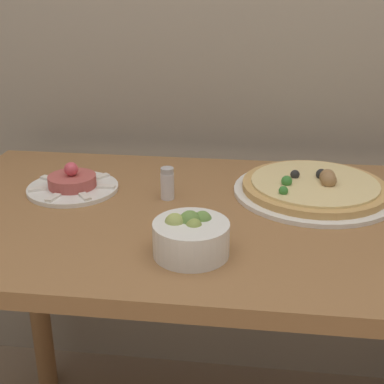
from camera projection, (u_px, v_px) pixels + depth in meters
dining_table at (240, 261)px, 1.16m from camera, size 1.34×0.69×0.77m
pizza_plate at (314, 188)px, 1.20m from camera, size 0.36×0.36×0.06m
tartare_plate at (73, 185)px, 1.22m from camera, size 0.21×0.21×0.07m
small_bowl at (191, 236)px, 0.94m from camera, size 0.14×0.14×0.08m
salt_shaker at (167, 184)px, 1.17m from camera, size 0.03×0.03×0.07m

